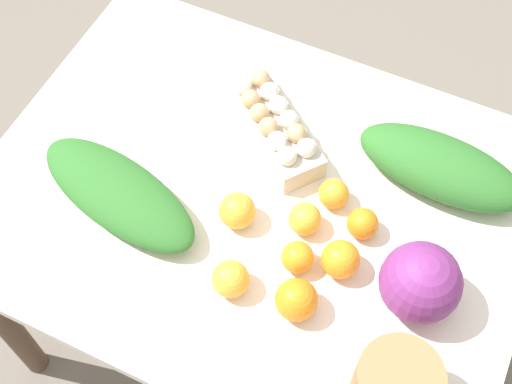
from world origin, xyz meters
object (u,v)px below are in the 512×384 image
at_px(orange_6, 231,279).
at_px(orange_7, 334,194).
at_px(greens_bunch_kale, 118,193).
at_px(orange_5, 237,211).
at_px(greens_bunch_beet_tops, 441,167).
at_px(orange_0, 363,224).
at_px(orange_1, 305,219).
at_px(orange_3, 298,257).
at_px(orange_2, 341,259).
at_px(egg_carton, 273,124).
at_px(orange_4, 296,300).
at_px(cabbage_purple, 420,283).

relative_size(orange_6, orange_7, 1.15).
xyz_separation_m(greens_bunch_kale, orange_5, (-0.24, -0.07, -0.00)).
xyz_separation_m(greens_bunch_beet_tops, orange_0, (0.10, 0.19, -0.02)).
distance_m(orange_1, orange_3, 0.09).
relative_size(orange_1, orange_3, 1.03).
height_order(orange_2, orange_7, orange_2).
height_order(greens_bunch_kale, orange_0, greens_bunch_kale).
distance_m(egg_carton, orange_3, 0.32).
distance_m(orange_2, orange_7, 0.15).
bearing_deg(orange_0, orange_2, 83.92).
bearing_deg(orange_4, orange_0, -104.33).
relative_size(orange_1, orange_7, 1.05).
distance_m(egg_carton, orange_5, 0.23).
distance_m(orange_0, orange_4, 0.22).
relative_size(orange_2, orange_5, 1.02).
bearing_deg(orange_5, cabbage_purple, 178.04).
bearing_deg(orange_0, orange_3, 54.67).
xyz_separation_m(cabbage_purple, orange_3, (0.23, 0.03, -0.04)).
relative_size(cabbage_purple, greens_bunch_kale, 0.39).
xyz_separation_m(greens_bunch_kale, orange_7, (-0.40, -0.19, -0.01)).
relative_size(egg_carton, orange_0, 4.54).
height_order(greens_bunch_kale, orange_4, orange_4).
bearing_deg(orange_2, orange_3, 20.14).
distance_m(greens_bunch_beet_tops, orange_1, 0.31).
xyz_separation_m(cabbage_purple, greens_bunch_beet_tops, (0.04, -0.28, -0.03)).
xyz_separation_m(greens_bunch_kale, orange_0, (-0.48, -0.15, -0.01)).
bearing_deg(orange_2, orange_6, 36.10).
xyz_separation_m(greens_bunch_beet_tops, orange_7, (0.18, 0.15, -0.02)).
height_order(greens_bunch_kale, orange_5, greens_bunch_kale).
height_order(orange_1, orange_5, orange_5).
xyz_separation_m(egg_carton, orange_7, (-0.18, 0.10, -0.01)).
height_order(greens_bunch_kale, greens_bunch_beet_tops, greens_bunch_beet_tops).
bearing_deg(cabbage_purple, orange_3, 6.97).
height_order(orange_4, orange_7, orange_4).
relative_size(greens_bunch_kale, orange_6, 5.34).
height_order(orange_3, orange_4, orange_4).
bearing_deg(greens_bunch_beet_tops, orange_1, 47.17).
distance_m(orange_0, orange_5, 0.25).
relative_size(cabbage_purple, greens_bunch_beet_tops, 0.43).
distance_m(orange_1, orange_4, 0.18).
height_order(orange_6, orange_7, orange_6).
height_order(egg_carton, orange_7, egg_carton).
xyz_separation_m(orange_1, orange_4, (-0.06, 0.17, 0.01)).
xyz_separation_m(orange_0, orange_4, (0.05, 0.21, 0.01)).
xyz_separation_m(egg_carton, orange_6, (-0.08, 0.37, -0.01)).
bearing_deg(cabbage_purple, greens_bunch_beet_tops, -81.21).
xyz_separation_m(orange_0, orange_2, (0.01, 0.10, 0.01)).
distance_m(egg_carton, orange_0, 0.30).
height_order(greens_bunch_beet_tops, orange_5, greens_bunch_beet_tops).
height_order(cabbage_purple, orange_2, cabbage_purple).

